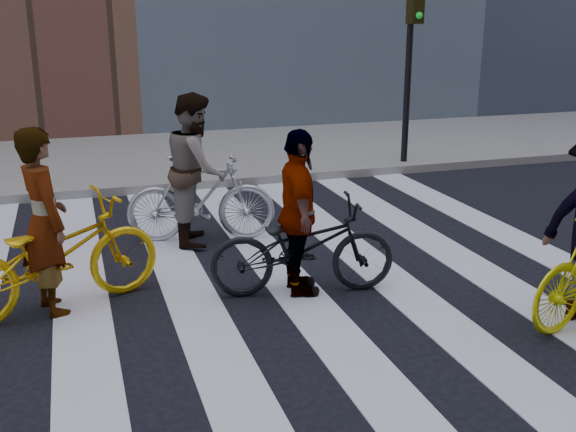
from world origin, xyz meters
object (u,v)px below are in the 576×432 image
rider_left (44,222)px  rider_rear (298,214)px  rider_mid (196,169)px  bike_silver_mid (201,198)px  bike_yellow_left (53,256)px  traffic_signal (411,47)px  bike_dark_rear (303,247)px

rider_left → rider_rear: bearing=-117.8°
rider_left → rider_mid: rider_mid is taller
bike_silver_mid → rider_mid: 0.39m
bike_silver_mid → rider_mid: size_ratio=0.99×
bike_yellow_left → rider_rear: (2.42, -0.34, 0.31)m
rider_left → rider_mid: (1.79, 1.69, 0.04)m
traffic_signal → bike_yellow_left: (-6.27, -4.62, -1.71)m
bike_dark_rear → rider_mid: rider_mid is taller
rider_rear → rider_left: bearing=91.3°
rider_left → rider_mid: size_ratio=0.96×
rider_rear → traffic_signal: bearing=-28.5°
traffic_signal → bike_dark_rear: 6.50m
rider_mid → rider_rear: rider_mid is taller
bike_dark_rear → rider_left: rider_left is taller
bike_silver_mid → rider_rear: (0.63, -2.03, 0.30)m
traffic_signal → rider_rear: bearing=-127.8°
rider_mid → bike_silver_mid: bearing=-78.2°
bike_dark_rear → traffic_signal: bearing=-28.1°
rider_left → traffic_signal: bearing=-73.7°
bike_yellow_left → rider_rear: rider_rear is taller
traffic_signal → rider_mid: bearing=-147.1°
bike_yellow_left → bike_dark_rear: bike_yellow_left is taller
bike_yellow_left → rider_mid: bearing=-65.7°
bike_yellow_left → bike_dark_rear: (2.47, -0.34, -0.06)m
traffic_signal → bike_silver_mid: (-4.48, -2.93, -1.71)m
traffic_signal → bike_silver_mid: 5.62m
rider_mid → rider_rear: (0.68, -2.03, -0.08)m
bike_dark_rear → rider_left: bearing=91.5°
rider_left → rider_rear: size_ratio=1.05×
traffic_signal → bike_yellow_left: 7.98m
bike_yellow_left → bike_silver_mid: 2.46m
rider_mid → bike_yellow_left: bearing=145.9°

